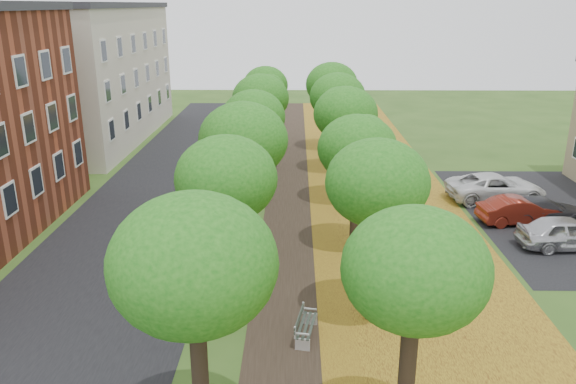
{
  "coord_description": "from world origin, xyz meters",
  "views": [
    {
      "loc": [
        0.0,
        -10.99,
        10.27
      ],
      "look_at": [
        -0.32,
        12.15,
        2.5
      ],
      "focal_mm": 35.0,
      "sensor_mm": 36.0,
      "label": 1
    }
  ],
  "objects_px": {
    "car_silver": "(567,233)",
    "car_white": "(496,187)",
    "bench": "(305,325)",
    "car_grey": "(543,210)",
    "car_red": "(519,211)"
  },
  "relations": [
    {
      "from": "car_red",
      "to": "car_grey",
      "type": "relative_size",
      "value": 0.94
    },
    {
      "from": "car_silver",
      "to": "car_white",
      "type": "bearing_deg",
      "value": 6.16
    },
    {
      "from": "car_silver",
      "to": "car_white",
      "type": "distance_m",
      "value": 6.48
    },
    {
      "from": "car_grey",
      "to": "car_white",
      "type": "bearing_deg",
      "value": 16.96
    },
    {
      "from": "car_grey",
      "to": "car_white",
      "type": "xyz_separation_m",
      "value": [
        -1.23,
        3.21,
        0.12
      ]
    },
    {
      "from": "car_white",
      "to": "bench",
      "type": "bearing_deg",
      "value": 135.31
    },
    {
      "from": "bench",
      "to": "car_white",
      "type": "relative_size",
      "value": 0.33
    },
    {
      "from": "car_red",
      "to": "car_white",
      "type": "distance_m",
      "value": 3.44
    },
    {
      "from": "bench",
      "to": "car_grey",
      "type": "bearing_deg",
      "value": -38.51
    },
    {
      "from": "car_red",
      "to": "car_grey",
      "type": "bearing_deg",
      "value": -86.36
    },
    {
      "from": "bench",
      "to": "car_red",
      "type": "xyz_separation_m",
      "value": [
        10.67,
        10.13,
        0.24
      ]
    },
    {
      "from": "car_silver",
      "to": "car_white",
      "type": "xyz_separation_m",
      "value": [
        -0.99,
        6.4,
        0.01
      ]
    },
    {
      "from": "bench",
      "to": "car_white",
      "type": "distance_m",
      "value": 17.27
    },
    {
      "from": "car_white",
      "to": "car_grey",
      "type": "bearing_deg",
      "value": -165.44
    },
    {
      "from": "car_silver",
      "to": "car_grey",
      "type": "bearing_deg",
      "value": -7.03
    }
  ]
}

